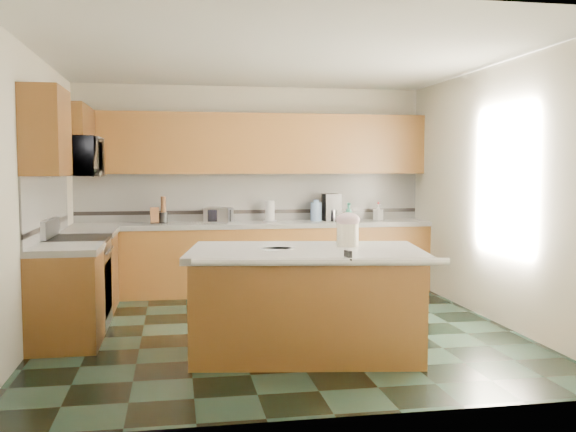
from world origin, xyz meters
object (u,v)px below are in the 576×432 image
object	(u,v)px
knife_block	(155,216)
coffee_maker	(331,207)
island_base	(305,304)
island_top	(305,252)
toaster_oven	(219,215)
soap_bottle_island	(349,223)
treat_jar	(348,235)

from	to	relation	value
knife_block	coffee_maker	bearing A→B (deg)	-3.48
coffee_maker	knife_block	bearing A→B (deg)	178.13
island_base	island_top	world-z (taller)	island_top
island_top	toaster_oven	world-z (taller)	toaster_oven
toaster_oven	coffee_maker	xyz separation A→B (m)	(1.51, 0.03, 0.08)
soap_bottle_island	toaster_oven	xyz separation A→B (m)	(-1.04, 2.55, -0.09)
treat_jar	knife_block	bearing A→B (deg)	131.34
treat_jar	knife_block	xyz separation A→B (m)	(-1.78, 2.76, -0.00)
island_top	treat_jar	world-z (taller)	treat_jar
knife_block	coffee_maker	size ratio (longest dim) A/B	0.55
island_top	knife_block	distance (m)	3.19
soap_bottle_island	coffee_maker	world-z (taller)	soap_bottle_island
knife_block	coffee_maker	xyz separation A→B (m)	(2.32, 0.03, 0.08)
soap_bottle_island	coffee_maker	xyz separation A→B (m)	(0.47, 2.58, -0.01)
island_base	knife_block	bearing A→B (deg)	124.63
knife_block	toaster_oven	xyz separation A→B (m)	(0.81, 0.00, -0.00)
treat_jar	toaster_oven	xyz separation A→B (m)	(-0.97, 2.76, -0.01)
treat_jar	soap_bottle_island	bearing A→B (deg)	81.11
soap_bottle_island	knife_block	world-z (taller)	soap_bottle_island
island_base	island_top	size ratio (longest dim) A/B	0.95
island_base	soap_bottle_island	xyz separation A→B (m)	(0.48, 0.33, 0.68)
island_base	toaster_oven	size ratio (longest dim) A/B	5.72
island_base	coffee_maker	distance (m)	3.12
island_top	treat_jar	xyz separation A→B (m)	(0.41, 0.12, 0.13)
island_base	knife_block	distance (m)	3.24
island_base	island_top	bearing A→B (deg)	-170.91
island_base	treat_jar	xyz separation A→B (m)	(0.41, 0.12, 0.59)
island_top	coffee_maker	distance (m)	3.06
treat_jar	knife_block	distance (m)	3.28
knife_block	island_base	bearing A→B (deg)	-68.68
island_top	toaster_oven	distance (m)	2.93
toaster_oven	coffee_maker	world-z (taller)	coffee_maker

